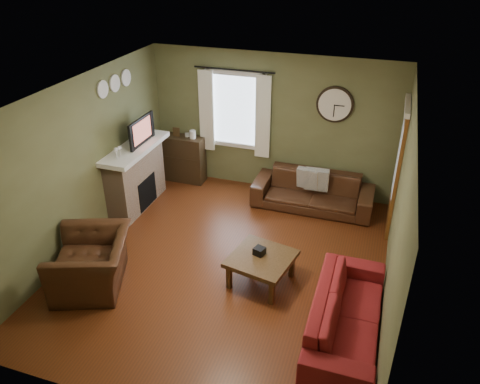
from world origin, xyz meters
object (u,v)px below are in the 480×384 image
(sofa_red, at_px, (347,314))
(armchair, at_px, (92,263))
(sofa_brown, at_px, (313,191))
(coffee_table, at_px, (261,269))
(bookshelf, at_px, (185,159))

(sofa_red, bearing_deg, armchair, 92.91)
(sofa_red, bearing_deg, sofa_brown, 18.19)
(armchair, bearing_deg, sofa_brown, 119.69)
(sofa_red, relative_size, armchair, 1.79)
(armchair, distance_m, coffee_table, 2.36)
(sofa_brown, distance_m, coffee_table, 2.34)
(sofa_brown, bearing_deg, armchair, -129.12)
(bookshelf, distance_m, armchair, 3.35)
(armchair, bearing_deg, coffee_table, 88.19)
(bookshelf, xyz_separation_m, sofa_red, (3.57, -3.17, -0.16))
(bookshelf, height_order, sofa_red, bookshelf)
(sofa_red, distance_m, armchair, 3.49)
(bookshelf, relative_size, coffee_table, 1.13)
(bookshelf, distance_m, sofa_brown, 2.62)
(bookshelf, relative_size, armchair, 0.81)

